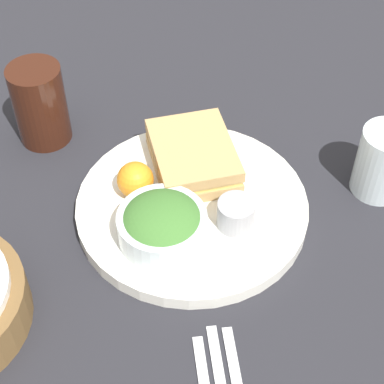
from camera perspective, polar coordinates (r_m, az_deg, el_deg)
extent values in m
plane|color=#232328|center=(0.88, 0.00, -1.79)|extent=(4.00, 4.00, 0.00)
cylinder|color=white|center=(0.87, 0.00, -1.35)|extent=(0.31, 0.31, 0.02)
cube|color=tan|center=(0.91, -0.01, 2.61)|extent=(0.16, 0.14, 0.02)
cube|color=#E5C666|center=(0.90, -0.01, 3.19)|extent=(0.16, 0.14, 0.01)
cube|color=tan|center=(0.89, -0.01, 3.77)|extent=(0.16, 0.14, 0.02)
cylinder|color=silver|center=(0.81, -2.66, -3.12)|extent=(0.11, 0.11, 0.04)
ellipsoid|color=#3D702D|center=(0.81, -2.68, -2.66)|extent=(0.11, 0.11, 0.05)
cylinder|color=#99999E|center=(0.83, 3.94, -1.97)|extent=(0.05, 0.05, 0.04)
sphere|color=orange|center=(0.86, -5.06, 1.08)|extent=(0.05, 0.05, 0.05)
cylinder|color=#38190F|center=(0.98, -13.36, 7.60)|extent=(0.08, 0.08, 0.12)
cylinder|color=silver|center=(0.92, 16.63, 2.59)|extent=(0.07, 0.07, 0.10)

